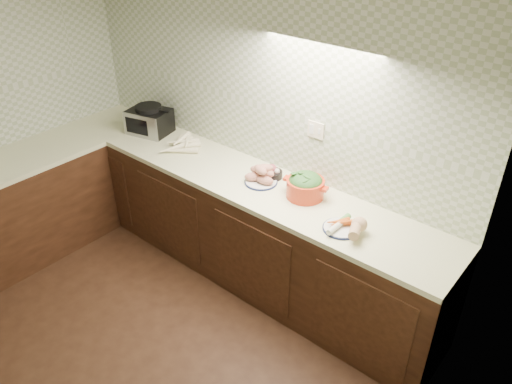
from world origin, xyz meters
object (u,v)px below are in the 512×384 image
Objects in this scene: parsnip_pile at (183,144)px; veg_plate at (349,225)px; sweet_potato_plate at (262,175)px; onion_bowl at (273,173)px; dutch_oven at (305,185)px; toaster_oven at (149,120)px.

veg_plate is at bearing -4.45° from parsnip_pile.
onion_bowl is at bearing 80.76° from sweet_potato_plate.
dutch_oven is at bearing 1.16° from parsnip_pile.
sweet_potato_plate is at bearing -99.24° from onion_bowl.
veg_plate reaches higher than onion_bowl.
veg_plate is (0.45, -0.16, -0.05)m from dutch_oven.
toaster_oven is 1.37× the size of veg_plate.
onion_bowl is (0.02, 0.11, -0.02)m from sweet_potato_plate.
sweet_potato_plate reaches higher than parsnip_pile.
veg_plate reaches higher than parsnip_pile.
toaster_oven is at bearing 178.21° from sweet_potato_plate.
parsnip_pile is at bearing 178.56° from sweet_potato_plate.
toaster_oven is 1.65× the size of sweet_potato_plate.
sweet_potato_plate is (0.88, -0.02, 0.02)m from parsnip_pile.
toaster_oven is 2.14m from veg_plate.
toaster_oven is at bearing 175.96° from veg_plate.
onion_bowl is at bearing 5.83° from parsnip_pile.
parsnip_pile is at bearing -16.23° from toaster_oven.
sweet_potato_plate is 0.37m from dutch_oven.
dutch_oven reaches higher than veg_plate.
veg_plate is (0.80, -0.22, 0.00)m from onion_bowl.
sweet_potato_plate is 0.12m from onion_bowl.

